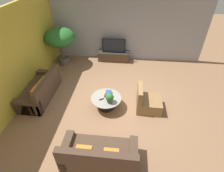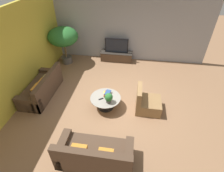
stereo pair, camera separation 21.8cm
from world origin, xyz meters
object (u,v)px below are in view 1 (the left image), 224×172
Objects in this scene: television at (114,46)px; coffee_table at (106,101)px; media_console at (114,56)px; couch_by_wall at (41,90)px; armchair_wicker at (147,102)px; potted_palm_tall at (60,39)px; couch_near_entry at (99,155)px; potted_plant_tabletop at (110,98)px.

television is 1.08× the size of coffee_table.
television is 3.31m from coffee_table.
couch_by_wall is (-2.32, -2.97, 0.07)m from media_console.
television is (0.00, -0.00, 0.54)m from media_console.
armchair_wicker is at bearing -66.06° from television.
potted_palm_tall is at bearing 130.95° from coffee_table.
media_console is at bearing 90.00° from television.
couch_by_wall is 1.15× the size of potted_palm_tall.
couch_near_entry is at bearing -88.31° from television.
potted_palm_tall is at bearing 179.44° from couch_by_wall.
armchair_wicker reaches higher than couch_by_wall.
armchair_wicker reaches higher than coffee_table.
television is 3.80m from couch_by_wall.
couch_near_entry is at bearing -62.41° from potted_palm_tall.
potted_plant_tabletop is (0.05, 1.77, 0.31)m from couch_near_entry.
couch_by_wall is 1.06× the size of couch_near_entry.
couch_near_entry is (2.47, -2.27, -0.01)m from couch_by_wall.
potted_palm_tall is 3.89m from potted_plant_tabletop.
television reaches higher than couch_near_entry.
couch_by_wall is at bearing 168.81° from potted_plant_tabletop.
television is at bearing -88.31° from couch_near_entry.
media_console is at bearing 23.93° from armchair_wicker.
media_console is 1.74× the size of armchair_wicker.
media_console is at bearing -88.31° from couch_near_entry.
potted_palm_tall is (-3.71, 2.63, 0.96)m from armchair_wicker.
potted_plant_tabletop is (2.50, -2.91, -0.64)m from potted_palm_tall.
potted_plant_tabletop is at bearing -54.12° from coffee_table.
couch_by_wall is 3.36m from couch_near_entry.
potted_palm_tall reaches higher than couch_by_wall.
media_console is 2.57m from potted_palm_tall.
couch_by_wall is (-2.32, -2.97, -0.47)m from television.
media_console is 1.49× the size of coffee_table.
couch_near_entry is at bearing 148.44° from armchair_wicker.
coffee_table is 3.05× the size of potted_plant_tabletop.
coffee_table is at bearing -49.05° from potted_palm_tall.
coffee_table is at bearing -88.87° from television.
media_console is 5.25m from couch_near_entry.
couch_near_entry is at bearing -91.64° from potted_plant_tabletop.
couch_near_entry is (0.15, -5.24, 0.06)m from media_console.
couch_near_entry is at bearing -88.31° from media_console.
couch_by_wall is at bearing 86.66° from armchair_wicker.
armchair_wicker is at bearing -35.34° from potted_palm_tall.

